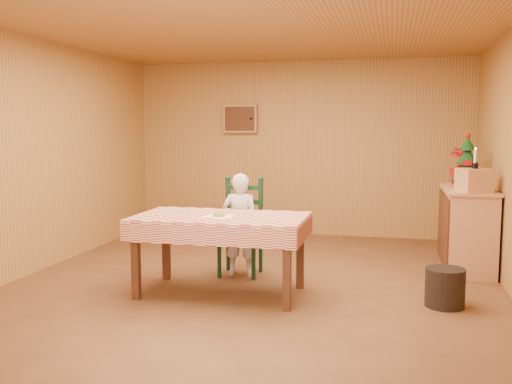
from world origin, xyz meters
TOP-DOWN VIEW (x-y plane):
  - ground at (0.00, 0.00)m, footprint 6.00×6.00m
  - cabin_walls at (-0.00, 0.53)m, footprint 5.10×6.05m
  - dining_table at (-0.23, -0.30)m, footprint 1.66×0.96m
  - ladder_chair at (-0.23, 0.48)m, footprint 0.44×0.40m
  - seated_child at (-0.23, 0.43)m, footprint 0.41×0.27m
  - napkin at (-0.23, -0.35)m, footprint 0.27×0.27m
  - donut at (-0.23, -0.35)m, footprint 0.15×0.15m
  - shelf_unit at (2.21, 1.32)m, footprint 0.54×1.24m
  - crate at (2.22, 0.92)m, footprint 0.39×0.39m
  - christmas_tree at (2.22, 1.57)m, footprint 0.34×0.34m
  - flower_arrangement at (2.17, 1.87)m, footprint 0.31×0.31m
  - candle_set at (2.22, 0.92)m, footprint 0.07×0.07m
  - storage_bin at (1.86, -0.22)m, footprint 0.44×0.44m

SIDE VIEW (x-z plane):
  - ground at x=0.00m, z-range 0.00..0.00m
  - storage_bin at x=1.86m, z-range 0.00..0.35m
  - shelf_unit at x=2.21m, z-range 0.00..0.93m
  - ladder_chair at x=-0.23m, z-range -0.04..1.04m
  - seated_child at x=-0.23m, z-range 0.00..1.12m
  - dining_table at x=-0.23m, z-range 0.30..1.07m
  - napkin at x=-0.23m, z-range 0.77..0.77m
  - donut at x=-0.23m, z-range 0.77..0.81m
  - crate at x=2.22m, z-range 0.93..1.18m
  - flower_arrangement at x=2.17m, z-range 0.93..1.38m
  - christmas_tree at x=2.22m, z-range 0.90..1.52m
  - candle_set at x=2.22m, z-range 1.13..1.36m
  - cabin_walls at x=0.00m, z-range 0.50..3.15m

